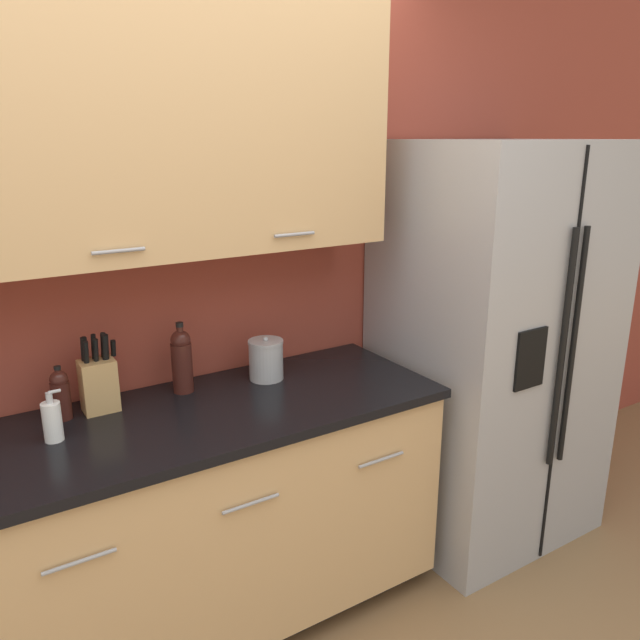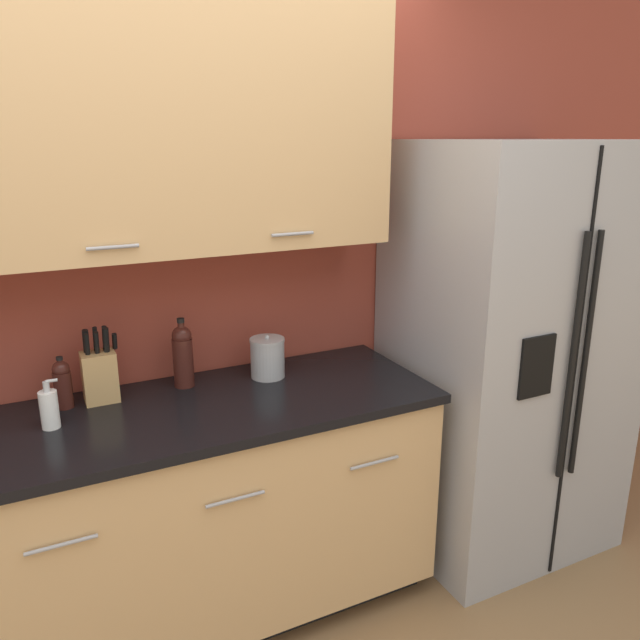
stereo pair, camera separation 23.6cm
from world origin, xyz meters
name	(u,v)px [view 2 (the right image)]	position (x,y,z in m)	size (l,w,h in m)	color
wall_back	(125,231)	(-0.04, 1.13, 1.50)	(10.00, 0.39, 2.60)	#993D2D
counter_unit	(139,529)	(-0.13, 0.85, 0.46)	(2.22, 0.64, 0.90)	black
refrigerator	(506,352)	(1.49, 0.78, 0.91)	(0.92, 0.77, 1.81)	#9E9EA0
knife_block	(100,374)	(-0.19, 1.03, 1.01)	(0.13, 0.09, 0.28)	tan
wine_bottle	(183,355)	(0.11, 1.04, 1.03)	(0.08, 0.08, 0.27)	#3D1914
soap_dispenser	(49,409)	(-0.37, 0.88, 0.97)	(0.06, 0.06, 0.17)	white
oil_bottle	(63,383)	(-0.32, 1.03, 0.99)	(0.06, 0.06, 0.19)	#3D1914
steel_canister	(268,358)	(0.44, 0.98, 0.98)	(0.14, 0.14, 0.17)	#A3A3A5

